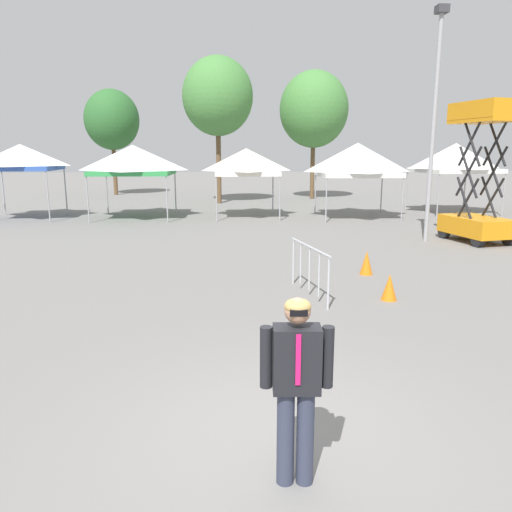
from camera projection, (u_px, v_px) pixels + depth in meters
name	position (u px, v px, depth m)	size (l,w,h in m)	color
ground_plane	(279.00, 437.00, 5.29)	(140.00, 140.00, 0.00)	slate
canopy_tent_left_of_center	(21.00, 157.00, 22.02)	(3.12, 3.12, 3.33)	#9E9EA3
canopy_tent_behind_right	(133.00, 160.00, 22.32)	(3.63, 3.63, 3.29)	#9E9EA3
canopy_tent_right_of_center	(246.00, 162.00, 22.60)	(2.94, 2.94, 3.15)	#9E9EA3
canopy_tent_behind_center	(357.00, 160.00, 22.33)	(3.65, 3.65, 3.39)	#9E9EA3
canopy_tent_behind_left	(455.00, 158.00, 24.14)	(3.66, 3.66, 3.40)	#9E9EA3
scissor_lift	(478.00, 202.00, 16.50)	(1.80, 2.52, 4.58)	black
person_foreground	(296.00, 379.00, 4.37)	(0.65, 0.27, 1.78)	#33384C
light_pole_near_lift	(435.00, 111.00, 15.96)	(0.36, 0.36, 7.46)	#9E9EA3
tree_behind_tents_left	(112.00, 120.00, 33.77)	(3.70, 3.70, 7.17)	brown
tree_behind_tents_center	(218.00, 97.00, 27.95)	(4.01, 4.01, 8.28)	brown
tree_behind_tents_right	(314.00, 110.00, 30.84)	(4.29, 4.29, 7.95)	brown
crowd_barrier_near_person	(310.00, 261.00, 10.35)	(0.44, 2.07, 1.08)	#B7BABF
traffic_cone_lot_center	(389.00, 287.00, 10.13)	(0.32, 0.32, 0.55)	orange
traffic_cone_near_barrier	(367.00, 263.00, 12.24)	(0.32, 0.32, 0.59)	orange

